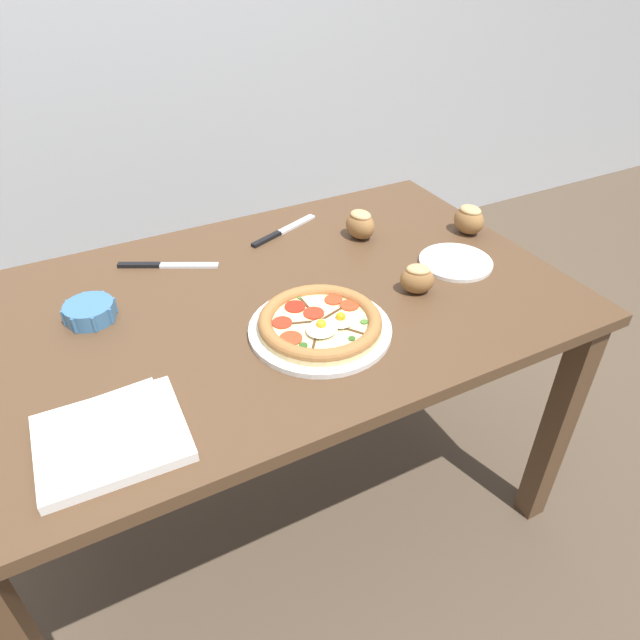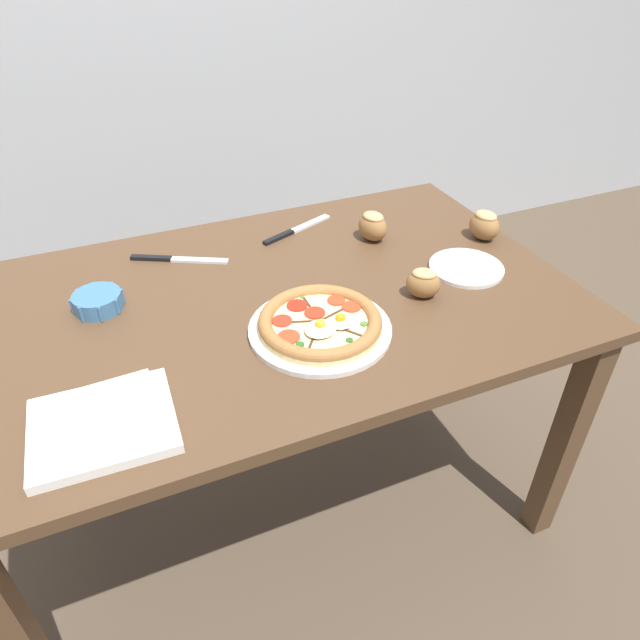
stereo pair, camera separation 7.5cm
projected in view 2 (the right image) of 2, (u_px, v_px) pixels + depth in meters
ground_plane at (284, 495)px, 1.73m from camera, size 12.00×12.00×0.00m
dining_table at (275, 331)px, 1.36m from camera, size 1.37×0.85×0.73m
pizza at (320, 324)px, 1.19m from camera, size 0.30×0.30×0.05m
ramekin_bowl at (98, 301)px, 1.26m from camera, size 0.11×0.11×0.04m
napkin_folded at (102, 423)px, 0.97m from camera, size 0.25×0.21×0.04m
bread_piece_near at (484, 225)px, 1.51m from camera, size 0.08×0.10×0.08m
bread_piece_mid at (373, 226)px, 1.51m from camera, size 0.09×0.10×0.08m
bread_piece_far at (423, 283)px, 1.29m from camera, size 0.10×0.09×0.07m
knife_main at (296, 230)px, 1.57m from camera, size 0.23×0.10×0.01m
knife_spare at (178, 259)px, 1.44m from camera, size 0.23×0.13×0.01m
side_saucer at (466, 268)px, 1.40m from camera, size 0.18×0.18×0.01m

